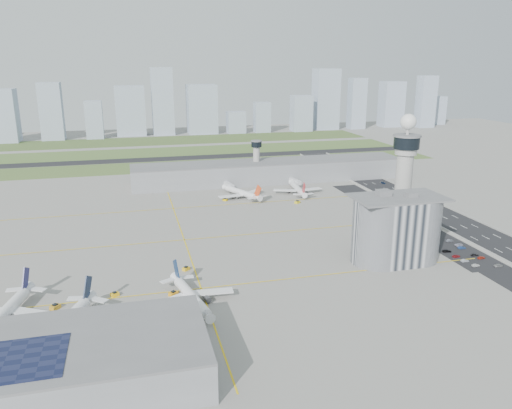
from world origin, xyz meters
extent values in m
plane|color=gray|center=(0.00, 0.00, 0.00)|extent=(1000.00, 1000.00, 0.00)
cube|color=#3F5C2B|center=(-20.00, 225.00, 0.04)|extent=(480.00, 50.00, 0.08)
cube|color=#576F34|center=(-20.00, 300.00, 0.04)|extent=(480.00, 60.00, 0.08)
cube|color=#4B612E|center=(-20.00, 380.00, 0.04)|extent=(480.00, 70.00, 0.08)
cube|color=black|center=(-20.00, 262.00, 0.06)|extent=(480.00, 22.00, 0.10)
cube|color=black|center=(115.00, 0.00, 0.05)|extent=(28.00, 500.00, 0.10)
cube|color=#9E9E99|center=(101.00, 0.00, 0.60)|extent=(0.60, 500.00, 1.20)
cube|color=#9E9E99|center=(129.00, 0.00, 0.60)|extent=(0.60, 500.00, 1.20)
cube|color=black|center=(90.00, -10.00, 0.04)|extent=(18.00, 260.00, 0.08)
cube|color=black|center=(88.00, -22.00, 0.05)|extent=(20.00, 44.00, 0.10)
cube|color=yellow|center=(-40.00, -30.00, 0.01)|extent=(260.00, 0.60, 0.01)
cube|color=yellow|center=(-40.00, 30.00, 0.01)|extent=(260.00, 0.60, 0.01)
cube|color=yellow|center=(-40.00, 90.00, 0.01)|extent=(260.00, 0.60, 0.01)
cube|color=yellow|center=(-40.00, 30.00, 0.01)|extent=(0.60, 260.00, 0.01)
cylinder|color=#ADAAA5|center=(72.00, 8.00, 24.00)|extent=(8.40, 8.40, 48.00)
cylinder|color=#ADAAA5|center=(72.00, 8.00, 46.00)|extent=(11.00, 11.00, 4.00)
cylinder|color=black|center=(72.00, 8.00, 50.00)|extent=(13.00, 13.00, 6.00)
cylinder|color=slate|center=(72.00, 8.00, 53.50)|extent=(14.00, 14.00, 1.00)
cylinder|color=#ADAAA5|center=(72.00, 8.00, 56.00)|extent=(1.60, 1.60, 5.00)
sphere|color=white|center=(72.00, 8.00, 60.50)|extent=(8.00, 8.00, 8.00)
cylinder|color=#ADAAA5|center=(30.00, 150.00, 14.00)|extent=(5.00, 5.00, 28.00)
cylinder|color=black|center=(30.00, 150.00, 29.00)|extent=(8.00, 8.00, 4.00)
cylinder|color=slate|center=(30.00, 150.00, 31.50)|extent=(8.60, 8.60, 0.80)
cube|color=#B2B2B7|center=(52.00, -22.00, 15.00)|extent=(18.00, 24.00, 30.00)
cylinder|color=#B2B2B7|center=(43.00, -22.00, 15.00)|extent=(24.00, 24.00, 30.00)
cylinder|color=#B2B2B7|center=(61.00, -22.00, 15.00)|extent=(24.00, 24.00, 30.00)
cube|color=slate|center=(52.00, -22.00, 30.40)|extent=(42.00, 24.00, 0.80)
cube|color=slate|center=(46.00, -19.00, 32.00)|extent=(6.00, 5.00, 3.00)
cube|color=slate|center=(57.00, -24.00, 31.70)|extent=(5.00, 4.00, 2.40)
cube|color=gray|center=(40.00, 148.00, 7.50)|extent=(210.00, 32.00, 15.00)
cube|color=slate|center=(40.00, 148.00, 15.40)|extent=(210.00, 32.00, 0.80)
cube|color=gray|center=(-88.00, -82.00, 6.00)|extent=(84.00, 42.00, 12.00)
cube|color=slate|center=(-88.00, -82.00, 12.40)|extent=(84.00, 42.00, 0.80)
imported|color=white|center=(84.08, -38.26, 0.64)|extent=(3.80, 1.61, 1.28)
imported|color=#959CA7|center=(82.78, -32.35, 0.62)|extent=(3.83, 1.46, 1.25)
imported|color=maroon|center=(82.63, -26.31, 0.56)|extent=(4.23, 2.34, 1.12)
imported|color=black|center=(82.12, -19.49, 0.65)|extent=(4.66, 2.27, 1.31)
imported|color=navy|center=(82.21, -9.68, 0.65)|extent=(3.97, 2.03, 1.29)
imported|color=white|center=(82.60, -6.78, 0.55)|extent=(3.43, 1.52, 1.09)
imported|color=#9F9F9F|center=(93.89, -41.04, 0.59)|extent=(4.47, 2.45, 1.19)
imported|color=#B32D1B|center=(92.78, -30.95, 0.58)|extent=(4.24, 2.27, 1.17)
imported|color=black|center=(92.02, -27.18, 0.64)|extent=(3.83, 1.69, 1.28)
imported|color=navy|center=(92.09, -17.37, 0.65)|extent=(4.05, 1.69, 1.30)
imported|color=#B4B2C8|center=(93.40, -13.36, 0.63)|extent=(4.83, 2.81, 1.26)
imported|color=#9198A6|center=(92.52, -6.72, 0.62)|extent=(4.40, 2.07, 1.24)
imported|color=#2B2B2D|center=(115.68, 40.73, 0.54)|extent=(1.67, 3.43, 1.08)
imported|color=#122548|center=(121.81, 117.88, 0.61)|extent=(2.34, 4.51, 1.22)
imported|color=#98999B|center=(107.50, 181.72, 0.61)|extent=(1.77, 3.72, 1.23)
cube|color=#9EADC1|center=(-204.47, 415.19, 30.18)|extent=(35.81, 28.65, 60.36)
cube|color=#9EADC1|center=(-150.11, 419.66, 33.44)|extent=(25.49, 20.39, 66.89)
cube|color=#9EADC1|center=(-102.68, 417.90, 22.60)|extent=(20.04, 16.03, 45.20)
cube|color=#9EADC1|center=(-59.44, 436.89, 30.61)|extent=(35.76, 28.61, 61.22)
cube|color=#9EADC1|center=(-19.42, 431.56, 41.69)|extent=(26.33, 21.06, 83.39)
cube|color=#9EADC1|center=(30.27, 432.32, 31.06)|extent=(36.96, 29.57, 62.11)
cube|color=#9EADC1|center=(73.27, 423.68, 13.87)|extent=(23.01, 18.41, 27.75)
cube|color=#9EADC1|center=(108.28, 423.34, 19.48)|extent=(20.22, 16.18, 38.97)
cube|color=#9EADC1|center=(162.17, 421.29, 23.44)|extent=(26.14, 20.92, 46.89)
cube|color=#9EADC1|center=(201.27, 433.27, 40.60)|extent=(32.26, 25.81, 81.20)
cube|color=#9EADC1|center=(244.74, 426.38, 34.37)|extent=(21.59, 17.28, 68.75)
cube|color=#9EADC1|center=(302.83, 435.54, 31.70)|extent=(30.25, 24.20, 63.40)
cube|color=#9EADC1|center=(345.49, 415.96, 35.78)|extent=(23.04, 18.43, 71.56)
cube|color=#9EADC1|center=(382.05, 443.29, 20.53)|extent=(22.64, 18.11, 41.06)
camera|label=1|loc=(-64.81, -216.48, 89.17)|focal=35.00mm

